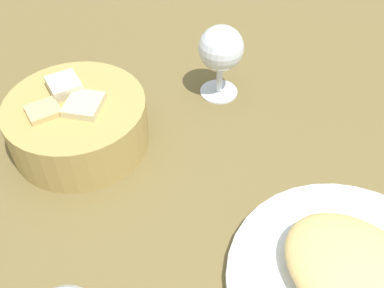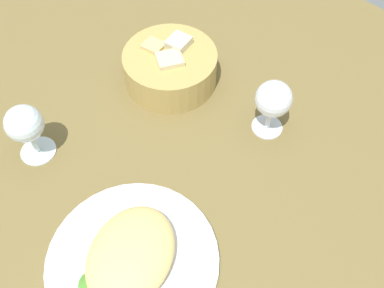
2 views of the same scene
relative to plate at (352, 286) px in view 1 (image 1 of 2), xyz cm
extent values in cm
cube|color=brown|center=(15.20, 10.47, -1.70)|extent=(140.00, 140.00, 2.00)
cylinder|color=silver|center=(0.00, 0.00, 0.00)|extent=(27.37, 27.37, 1.40)
ellipsoid|color=#E1BD6F|center=(0.00, 0.00, 2.73)|extent=(20.45, 18.49, 4.06)
cylinder|color=tan|center=(32.04, 24.29, 2.88)|extent=(19.26, 19.26, 7.17)
cube|color=beige|center=(35.21, 24.90, 5.88)|extent=(5.22, 4.86, 4.53)
cube|color=tan|center=(31.34, 28.20, 5.27)|extent=(4.48, 4.79, 4.08)
cube|color=beige|center=(30.81, 22.99, 4.97)|extent=(6.61, 6.42, 5.03)
cylinder|color=silver|center=(36.22, 1.59, -0.40)|extent=(6.04, 6.04, 0.60)
cylinder|color=silver|center=(36.22, 1.59, 2.10)|extent=(1.00, 1.00, 4.40)
sphere|color=silver|center=(36.22, 1.59, 7.76)|extent=(6.91, 6.91, 6.91)
camera|label=1|loc=(-16.06, 23.66, 45.48)|focal=41.83mm
camera|label=2|loc=(-10.12, -22.88, 65.04)|focal=39.39mm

